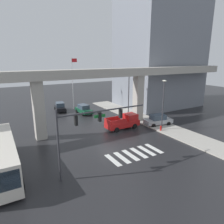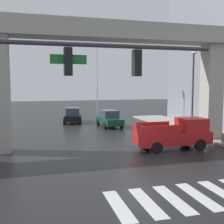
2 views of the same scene
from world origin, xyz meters
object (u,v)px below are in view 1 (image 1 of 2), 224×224
Objects in this scene: traffic_signal_mast at (88,124)px; street_lamp_near_corner at (163,99)px; city_bus at (0,155)px; pickup_truck at (124,122)px; flagpole at (73,80)px; street_lamp_mid_block at (129,91)px; sedan_silver at (158,120)px; sedan_black at (60,107)px; fire_hydrant at (161,128)px; sedan_dark_green at (84,109)px.

street_lamp_near_corner is (13.58, 4.91, -0.01)m from traffic_signal_mast.
pickup_truck is at bearing 14.90° from city_bus.
city_bus reaches higher than pickup_truck.
traffic_signal_mast is at bearing -160.13° from street_lamp_near_corner.
street_lamp_near_corner is at bearing 19.87° from traffic_signal_mast.
street_lamp_mid_block is at bearing -59.37° from flagpole.
sedan_silver is 19.09m from flagpole.
sedan_silver is 0.45× the size of flagpole.
pickup_truck is 1.13× the size of sedan_black.
fire_hydrant is at bearing 19.38° from traffic_signal_mast.
fire_hydrant is at bearing -73.07° from flagpole.
pickup_truck is at bearing -82.41° from flagpole.
sedan_dark_green is 9.24m from street_lamp_mid_block.
fire_hydrant is at bearing -124.71° from sedan_silver.
sedan_silver is 1.04× the size of sedan_dark_green.
city_bus is 8.46m from traffic_signal_mast.
pickup_truck is 1.17× the size of sedan_dark_green.
fire_hydrant is 0.08× the size of flagpole.
sedan_black is (11.13, 19.24, -0.87)m from city_bus.
flagpole reaches higher than fire_hydrant.
sedan_black is 0.52× the size of traffic_signal_mast.
traffic_signal_mast is at bearing -160.62° from fire_hydrant.
sedan_dark_green is at bearing 112.98° from street_lamp_near_corner.
flagpole reaches higher than pickup_truck.
street_lamp_near_corner is at bearing -39.69° from pickup_truck.
sedan_dark_green is 0.50× the size of traffic_signal_mast.
sedan_dark_green is at bearing -51.48° from sedan_black.
city_bus is at bearing -120.05° from sedan_black.
fire_hydrant is (-1.60, -2.31, -0.42)m from sedan_silver.
flagpole is at bearing 108.26° from street_lamp_near_corner.
city_bus is 24.69m from flagpole.
sedan_dark_green is 0.60× the size of street_lamp_near_corner.
sedan_black is 0.63× the size of street_lamp_near_corner.
fire_hydrant is (-0.40, -0.27, -4.13)m from street_lamp_near_corner.
sedan_black is at bearing -170.71° from flagpole.
flagpole is (-6.23, 10.52, 1.34)m from street_lamp_mid_block.
street_lamp_near_corner is at bearing -71.74° from flagpole.
pickup_truck is 6.50m from street_lamp_near_corner.
traffic_signal_mast is (-14.78, -6.95, 3.71)m from sedan_silver.
street_lamp_near_corner is 1.00× the size of street_lamp_mid_block.
sedan_silver is at bearing 55.29° from fire_hydrant.
traffic_signal_mast is 1.20× the size of street_lamp_mid_block.
street_lamp_near_corner is 4.15m from fire_hydrant.
city_bus is at bearing 149.52° from traffic_signal_mast.
city_bus is at bearing -177.58° from street_lamp_near_corner.
sedan_dark_green is 0.43× the size of flagpole.
pickup_truck is 1.13× the size of sedan_silver.
sedan_dark_green and sedan_black have the same top height.
pickup_truck is at bearing -130.47° from street_lamp_mid_block.
fire_hydrant is (8.92, -18.65, -0.42)m from sedan_black.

